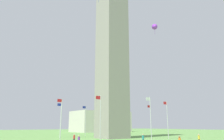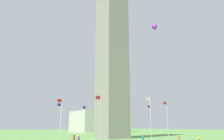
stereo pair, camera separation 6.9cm
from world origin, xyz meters
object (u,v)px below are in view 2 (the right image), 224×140
(flagpole_w, at_px, (85,119))
(person_yellow_shirt, at_px, (199,139))
(flagpole_nw, at_px, (60,119))
(flagpole_sw, at_px, (119,120))
(person_red_shirt, at_px, (74,139))
(flagpole_ne, at_px, (100,116))
(flagpole_n, at_px, (61,117))
(flagpole_e, at_px, (150,117))
(flagpole_se, at_px, (167,118))
(kite_purple_delta, at_px, (155,27))
(obelisk_monument, at_px, (112,27))
(distant_building, at_px, (101,122))
(flagpole_s, at_px, (151,119))
(person_teal_shirt, at_px, (143,139))

(flagpole_w, distance_m, person_yellow_shirt, 36.24)
(flagpole_w, xyz_separation_m, flagpole_nw, (9.26, 3.84, 0.00))
(flagpole_sw, bearing_deg, person_red_shirt, 38.08)
(flagpole_ne, distance_m, flagpole_w, 24.21)
(flagpole_n, bearing_deg, flagpole_e, 135.00)
(flagpole_se, xyz_separation_m, person_yellow_shirt, (8.37, 13.66, -3.86))
(flagpole_e, distance_m, kite_purple_delta, 19.20)
(obelisk_monument, distance_m, person_yellow_shirt, 36.08)
(person_red_shirt, distance_m, distant_building, 71.18)
(flagpole_e, xyz_separation_m, flagpole_s, (-13.10, -13.10, 0.00))
(flagpole_e, bearing_deg, person_red_shirt, -14.40)
(obelisk_monument, bearing_deg, flagpole_w, -89.75)
(flagpole_e, bearing_deg, person_teal_shirt, 36.24)
(obelisk_monument, xyz_separation_m, person_yellow_shirt, (-0.84, 22.92, -27.85))
(obelisk_monument, bearing_deg, flagpole_n, 0.00)
(flagpole_n, relative_size, flagpole_ne, 1.00)
(flagpole_w, relative_size, flagpole_nw, 1.00)
(flagpole_ne, relative_size, flagpole_s, 1.00)
(person_teal_shirt, distance_m, distant_building, 74.45)
(flagpole_nw, relative_size, person_teal_shirt, 5.12)
(flagpole_n, relative_size, flagpole_e, 1.00)
(obelisk_monument, distance_m, flagpole_w, 27.33)
(flagpole_ne, xyz_separation_m, flagpole_w, (-9.26, -22.36, 0.00))
(flagpole_se, distance_m, flagpole_nw, 26.20)
(flagpole_s, xyz_separation_m, person_yellow_shirt, (12.21, 22.92, -3.86))
(flagpole_se, xyz_separation_m, flagpole_s, (-3.84, -9.26, 0.00))
(flagpole_ne, bearing_deg, flagpole_e, 157.50)
(flagpole_s, distance_m, distant_building, 50.05)
(flagpole_s, bearing_deg, flagpole_nw, -22.50)
(flagpole_ne, xyz_separation_m, kite_purple_delta, (-10.67, 4.78, 19.13))
(flagpole_ne, height_order, flagpole_se, same)
(flagpole_e, xyz_separation_m, kite_purple_delta, (-1.41, 0.94, 19.13))
(flagpole_n, bearing_deg, flagpole_nw, -112.50)
(flagpole_s, relative_size, flagpole_nw, 1.00)
(person_red_shirt, bearing_deg, person_yellow_shirt, -78.18)
(obelisk_monument, distance_m, distant_building, 60.20)
(flagpole_s, bearing_deg, obelisk_monument, -0.00)
(obelisk_monument, xyz_separation_m, flagpole_sw, (-9.21, -9.26, -23.98))
(person_yellow_shirt, height_order, person_teal_shirt, person_teal_shirt)
(flagpole_n, bearing_deg, flagpole_s, 180.00)
(flagpole_n, height_order, flagpole_s, same)
(flagpole_ne, distance_m, flagpole_nw, 18.53)
(flagpole_n, distance_m, person_teal_shirt, 19.51)
(flagpole_nw, distance_m, distant_building, 53.37)
(flagpole_sw, distance_m, flagpole_w, 10.03)
(flagpole_ne, xyz_separation_m, flagpole_se, (-18.53, 0.00, 0.00))
(person_red_shirt, bearing_deg, flagpole_sw, 1.23)
(flagpole_e, relative_size, kite_purple_delta, 3.38)
(flagpole_s, distance_m, flagpole_w, 18.53)
(flagpole_sw, relative_size, person_yellow_shirt, 5.25)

